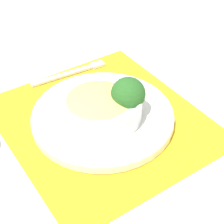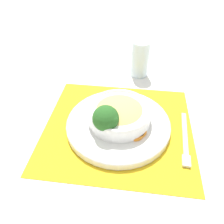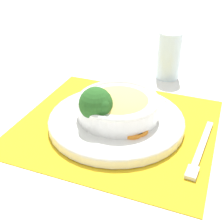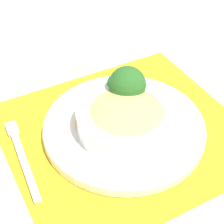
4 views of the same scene
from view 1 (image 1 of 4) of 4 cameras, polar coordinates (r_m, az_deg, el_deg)
ground_plane at (r=0.77m, az=-1.40°, el=-1.44°), size 4.00×4.00×0.00m
placemat at (r=0.76m, az=-1.41°, el=-1.32°), size 0.44×0.41×0.00m
plate at (r=0.76m, az=-1.42°, el=-0.57°), size 0.29×0.29×0.02m
bowl at (r=0.73m, az=-2.18°, el=1.19°), size 0.17×0.17×0.05m
broccoli_floret at (r=0.72m, az=2.47°, el=2.71°), size 0.07×0.07×0.08m
carrot_slice_near at (r=0.80m, az=-0.80°, el=2.81°), size 0.05×0.05×0.01m
carrot_slice_middle at (r=0.80m, az=-1.80°, el=2.82°), size 0.05×0.05×0.01m
fork at (r=0.90m, az=-5.40°, el=6.23°), size 0.02×0.18×0.01m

